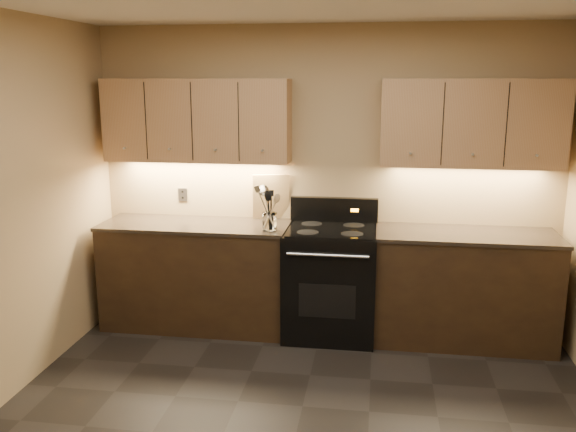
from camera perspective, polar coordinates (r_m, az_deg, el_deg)
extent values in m
cube|color=#9E895D|center=(5.32, 3.56, 3.53)|extent=(4.00, 0.04, 2.60)
cube|color=black|center=(5.45, -8.51, -5.59)|extent=(1.60, 0.60, 0.90)
cube|color=#392E24|center=(5.32, -8.68, -0.83)|extent=(1.62, 0.62, 0.03)
cube|color=black|center=(5.27, 16.10, -6.60)|extent=(1.44, 0.60, 0.90)
cube|color=#392E24|center=(5.14, 16.41, -1.70)|extent=(1.46, 0.62, 0.03)
cube|color=black|center=(5.21, 3.99, -6.23)|extent=(0.76, 0.65, 0.92)
cube|color=black|center=(5.08, 4.07, -1.26)|extent=(0.70, 0.60, 0.01)
cube|color=black|center=(5.33, 4.34, 0.57)|extent=(0.76, 0.07, 0.22)
cube|color=orange|center=(5.28, 6.26, 0.54)|extent=(0.06, 0.00, 0.03)
cylinder|color=silver|center=(4.78, 3.72, -3.70)|extent=(0.65, 0.02, 0.02)
cube|color=black|center=(4.92, 3.67, -7.97)|extent=(0.46, 0.00, 0.28)
cylinder|color=black|center=(4.95, 1.85, -1.53)|extent=(0.18, 0.18, 0.00)
cylinder|color=black|center=(4.92, 6.02, -1.68)|extent=(0.18, 0.18, 0.00)
cylinder|color=black|center=(5.24, 2.24, -0.73)|extent=(0.18, 0.18, 0.00)
cylinder|color=black|center=(5.21, 6.18, -0.86)|extent=(0.18, 0.18, 0.00)
cube|color=#A47D52|center=(5.33, -8.52, 8.84)|extent=(1.60, 0.30, 0.70)
cube|color=#A47D52|center=(5.15, 16.82, 8.30)|extent=(1.44, 0.30, 0.70)
cube|color=#B2B5BA|center=(5.61, -9.82, 1.98)|extent=(0.08, 0.01, 0.12)
cylinder|color=white|center=(5.00, -1.75, -0.51)|extent=(0.16, 0.16, 0.15)
cylinder|color=white|center=(5.02, -1.74, -1.25)|extent=(0.12, 0.12, 0.02)
cube|color=tan|center=(5.38, -1.61, 1.81)|extent=(0.33, 0.15, 0.41)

